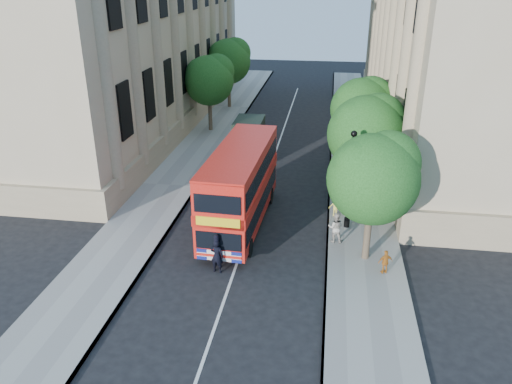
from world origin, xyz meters
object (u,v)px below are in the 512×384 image
at_px(lamp_post, 350,184).
at_px(police_constable, 217,256).
at_px(double_decker_bus, 240,185).
at_px(box_van, 248,141).
at_px(woman_pedestrian, 336,227).

distance_m(lamp_post, police_constable, 7.79).
bearing_deg(double_decker_bus, box_van, 99.78).
xyz_separation_m(police_constable, woman_pedestrian, (5.13, 3.32, 0.09)).
relative_size(lamp_post, double_decker_bus, 0.57).
bearing_deg(box_van, police_constable, -86.34).
xyz_separation_m(double_decker_bus, woman_pedestrian, (4.90, -1.32, -1.38)).
relative_size(police_constable, woman_pedestrian, 1.04).
distance_m(lamp_post, box_van, 11.85).
xyz_separation_m(lamp_post, police_constable, (-5.73, -5.00, -1.71)).
bearing_deg(double_decker_bus, police_constable, -90.45).
xyz_separation_m(lamp_post, box_van, (-6.80, 9.63, -1.18)).
height_order(box_van, police_constable, box_van).
bearing_deg(box_van, woman_pedestrian, -61.78).
xyz_separation_m(double_decker_bus, police_constable, (-0.23, -4.64, -1.46)).
height_order(box_van, woman_pedestrian, box_van).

